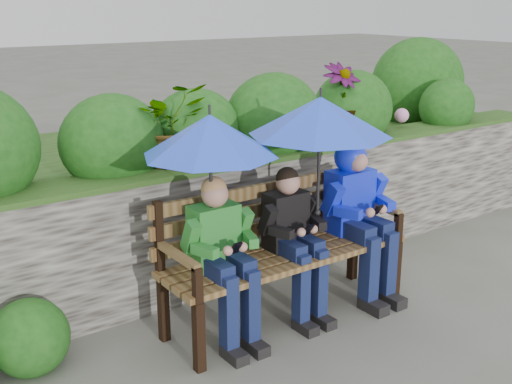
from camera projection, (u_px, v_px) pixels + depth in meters
ground at (264, 321)px, 4.64m from camera, size 60.00×60.00×0.00m
garden_backdrop at (162, 186)px, 5.72m from camera, size 8.00×2.87×1.88m
park_bench at (280, 242)px, 4.59m from camera, size 1.87×0.55×0.99m
boy_left at (222, 251)px, 4.20m from camera, size 0.48×0.55×1.14m
boy_middle at (294, 234)px, 4.54m from camera, size 0.46×0.53×1.11m
boy_right at (358, 206)px, 4.86m from camera, size 0.53×0.65×1.22m
umbrella_left at (210, 135)px, 4.01m from camera, size 0.88×0.88×0.88m
umbrella_right at (320, 116)px, 4.38m from camera, size 1.00×1.00×0.91m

